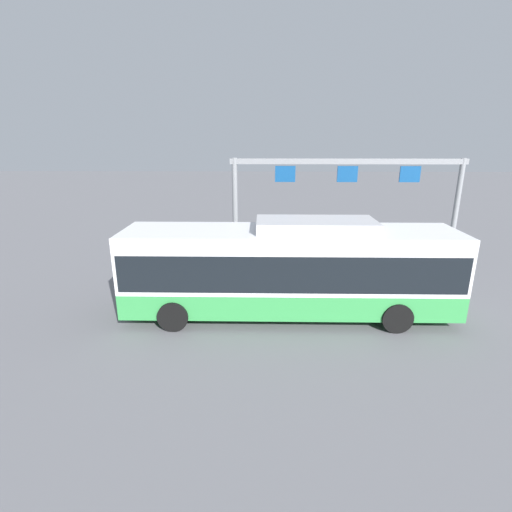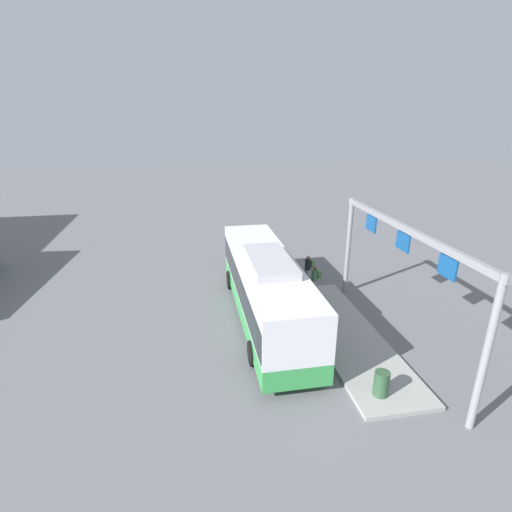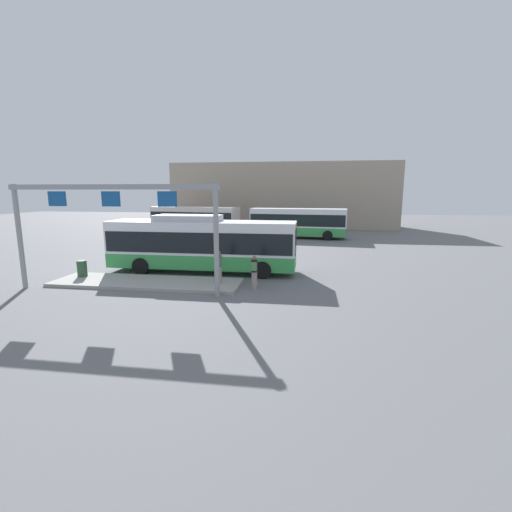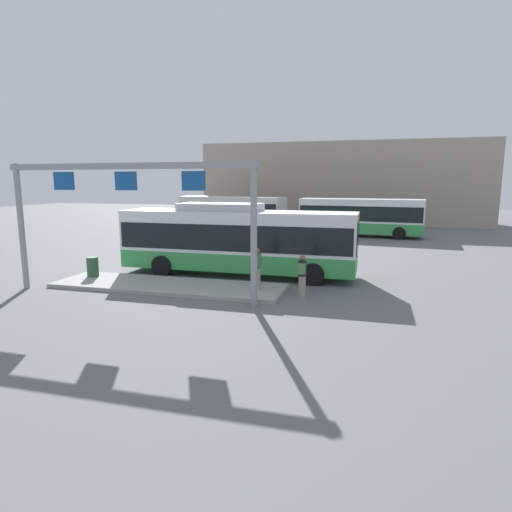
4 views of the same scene
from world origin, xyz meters
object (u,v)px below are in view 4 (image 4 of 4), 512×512
bus_main (237,238)px  bus_background_right (361,215)px  bus_background_left (232,211)px  person_waiting_near (257,267)px  trash_bin (93,267)px  person_boarding (302,275)px

bus_main → bus_background_right: bearing=72.9°
bus_background_left → person_waiting_near: size_ratio=6.39×
bus_background_left → trash_bin: size_ratio=11.86×
person_boarding → trash_bin: 9.83m
trash_bin → bus_background_right: bearing=60.5°
bus_background_right → person_waiting_near: (-3.43, -20.28, -0.73)m
person_boarding → trash_bin: (-9.81, 0.50, -0.28)m
bus_main → person_boarding: (3.70, -3.28, -0.92)m
person_boarding → person_waiting_near: person_waiting_near is taller
person_boarding → bus_background_left: bearing=20.6°
bus_main → bus_background_right: 18.02m
person_boarding → bus_background_right: bearing=-8.5°
bus_background_right → person_boarding: size_ratio=6.08×
bus_background_left → bus_background_right: size_ratio=1.05×
bus_main → trash_bin: (-6.12, -2.78, -1.20)m
bus_background_right → person_boarding: 20.60m
trash_bin → bus_background_left: bearing=92.0°
bus_background_left → trash_bin: bus_background_left is taller
person_waiting_near → bus_main: bearing=36.3°
bus_background_left → trash_bin: 22.46m
bus_background_right → person_boarding: bearing=-88.0°
bus_background_right → bus_main: bearing=-100.6°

